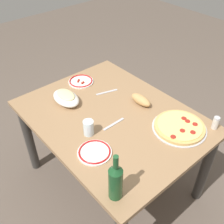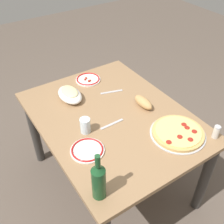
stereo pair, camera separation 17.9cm
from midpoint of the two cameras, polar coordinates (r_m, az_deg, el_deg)
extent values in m
plane|color=brown|center=(2.33, 2.27, -14.34)|extent=(8.00, 8.00, 0.00)
cube|color=#93704C|center=(1.82, 2.82, -1.21)|extent=(1.22, 0.94, 0.03)
cylinder|color=#33302D|center=(2.05, 21.60, -13.05)|extent=(0.07, 0.07, 0.68)
cylinder|color=#33302D|center=(2.57, 2.88, 2.69)|extent=(0.07, 0.07, 0.68)
cylinder|color=#33302D|center=(2.29, -14.06, -4.09)|extent=(0.07, 0.07, 0.68)
cylinder|color=#B7B7BC|center=(1.74, 16.68, -4.63)|extent=(0.35, 0.35, 0.01)
cylinder|color=tan|center=(1.73, 16.75, -4.35)|extent=(0.32, 0.32, 0.02)
cylinder|color=#EACC75|center=(1.72, 16.83, -4.06)|extent=(0.28, 0.28, 0.01)
cylinder|color=maroon|center=(1.74, 19.96, -4.04)|extent=(0.03, 0.03, 0.00)
cylinder|color=maroon|center=(1.76, 18.52, -3.29)|extent=(0.03, 0.03, 0.00)
cylinder|color=maroon|center=(1.77, 17.88, -2.67)|extent=(0.03, 0.03, 0.00)
cylinder|color=maroon|center=(1.63, 15.11, -6.36)|extent=(0.03, 0.03, 0.00)
cylinder|color=maroon|center=(1.68, 17.22, -5.19)|extent=(0.03, 0.03, 0.00)
cylinder|color=maroon|center=(1.68, 19.30, -5.68)|extent=(0.03, 0.03, 0.00)
ellipsoid|color=white|center=(1.95, -6.37, 3.58)|extent=(0.24, 0.15, 0.07)
ellipsoid|color=#AD2819|center=(1.94, -6.39, 3.88)|extent=(0.20, 0.12, 0.03)
ellipsoid|color=beige|center=(1.93, -6.43, 4.31)|extent=(0.17, 0.10, 0.02)
cylinder|color=#194723|center=(1.31, 1.18, -15.11)|extent=(0.07, 0.07, 0.19)
cone|color=#194723|center=(1.23, 1.25, -12.16)|extent=(0.07, 0.07, 0.03)
cylinder|color=#194723|center=(1.19, 1.28, -10.66)|extent=(0.03, 0.03, 0.07)
cylinder|color=silver|center=(1.65, -2.64, -3.02)|extent=(0.07, 0.07, 0.10)
cylinder|color=white|center=(2.16, -2.73, 6.78)|extent=(0.20, 0.20, 0.01)
torus|color=red|center=(2.15, -2.74, 6.96)|extent=(0.18, 0.18, 0.01)
cube|color=#AD2819|center=(2.14, -3.36, 6.84)|extent=(0.01, 0.01, 0.01)
cube|color=#AD2819|center=(2.12, -2.57, 6.47)|extent=(0.01, 0.01, 0.01)
cube|color=#AD2819|center=(2.13, -2.28, 6.62)|extent=(0.01, 0.01, 0.01)
cube|color=#AD2819|center=(2.16, -3.16, 7.17)|extent=(0.01, 0.01, 0.01)
cylinder|color=white|center=(1.57, -2.00, -8.34)|extent=(0.20, 0.20, 0.01)
torus|color=red|center=(1.56, -2.00, -8.14)|extent=(0.19, 0.19, 0.01)
ellipsoid|color=tan|center=(1.89, 9.40, 1.96)|extent=(0.17, 0.07, 0.07)
cylinder|color=silver|center=(1.78, 23.98, -4.15)|extent=(0.04, 0.04, 0.07)
cylinder|color=#B7B7BC|center=(1.75, 24.35, -3.11)|extent=(0.04, 0.04, 0.01)
cube|color=#B7B7BC|center=(2.02, 2.44, 4.20)|extent=(0.07, 0.17, 0.00)
cube|color=#B7B7BC|center=(1.74, 2.94, -2.73)|extent=(0.02, 0.17, 0.00)
camera|label=1|loc=(0.09, -87.14, 2.34)|focal=42.99mm
camera|label=2|loc=(0.09, 92.86, -2.34)|focal=42.99mm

